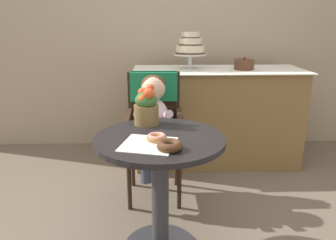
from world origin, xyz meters
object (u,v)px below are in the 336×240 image
at_px(donut_mid, 170,145).
at_px(wicker_chair, 154,115).
at_px(tiered_cake_stand, 190,47).
at_px(cafe_table, 160,172).
at_px(flower_vase, 146,106).
at_px(seated_child, 154,116).
at_px(round_layer_cake, 244,64).
at_px(donut_front, 157,137).

bearing_deg(donut_mid, wicker_chair, 95.47).
bearing_deg(tiered_cake_stand, wicker_chair, -119.22).
distance_m(cafe_table, tiered_cake_stand, 1.46).
height_order(donut_mid, tiered_cake_stand, tiered_cake_stand).
height_order(cafe_table, flower_vase, flower_vase).
bearing_deg(flower_vase, cafe_table, -71.24).
relative_size(wicker_chair, seated_child, 1.31).
distance_m(seated_child, donut_mid, 0.76).
distance_m(wicker_chair, tiered_cake_stand, 0.81).
xyz_separation_m(seated_child, round_layer_cake, (0.81, 0.70, 0.27)).
bearing_deg(wicker_chair, tiered_cake_stand, 67.55).
bearing_deg(cafe_table, wicker_chair, 93.11).
bearing_deg(round_layer_cake, wicker_chair, -145.91).
relative_size(seated_child, tiered_cake_stand, 2.21).
relative_size(cafe_table, round_layer_cake, 4.05).
distance_m(cafe_table, donut_front, 0.24).
bearing_deg(seated_child, donut_front, -87.94).
xyz_separation_m(donut_front, flower_vase, (-0.06, 0.29, 0.09)).
bearing_deg(donut_front, cafe_table, 74.60).
xyz_separation_m(flower_vase, tiered_cake_stand, (0.36, 1.07, 0.27)).
distance_m(donut_front, round_layer_cake, 1.56).
bearing_deg(round_layer_cake, tiered_cake_stand, 176.35).
bearing_deg(seated_child, tiered_cake_stand, 66.21).
height_order(cafe_table, donut_mid, donut_mid).
bearing_deg(wicker_chair, donut_front, -81.58).
bearing_deg(round_layer_cake, donut_front, -120.68).
distance_m(seated_child, donut_front, 0.63).
xyz_separation_m(donut_front, round_layer_cake, (0.79, 1.33, 0.21)).
xyz_separation_m(donut_front, tiered_cake_stand, (0.30, 1.36, 0.36)).
height_order(donut_front, tiered_cake_stand, tiered_cake_stand).
distance_m(donut_mid, round_layer_cake, 1.64).
height_order(cafe_table, donut_front, donut_front).
height_order(tiered_cake_stand, round_layer_cake, tiered_cake_stand).
bearing_deg(tiered_cake_stand, donut_mid, -99.08).
xyz_separation_m(wicker_chair, donut_mid, (0.09, -0.91, 0.10)).
relative_size(wicker_chair, donut_front, 8.73).
height_order(wicker_chair, tiered_cake_stand, tiered_cake_stand).
relative_size(seated_child, round_layer_cake, 4.09).
relative_size(cafe_table, wicker_chair, 0.75).
xyz_separation_m(wicker_chair, tiered_cake_stand, (0.32, 0.58, 0.46)).
xyz_separation_m(donut_mid, tiered_cake_stand, (0.24, 1.49, 0.36)).
xyz_separation_m(donut_mid, flower_vase, (-0.13, 0.42, 0.09)).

